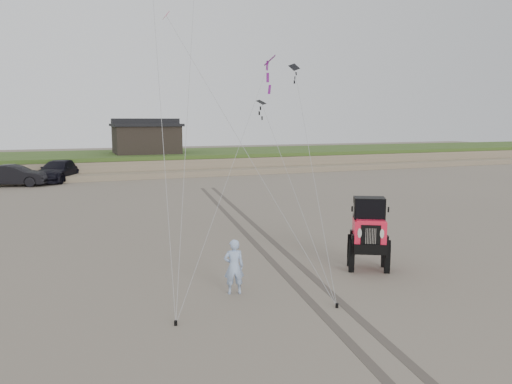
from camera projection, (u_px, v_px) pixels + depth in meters
ground at (290, 298)px, 13.95m from camera, size 160.00×160.00×0.00m
dune_ridge at (125, 163)px, 48.39m from camera, size 160.00×14.25×1.73m
cabin at (146, 138)px, 48.30m from camera, size 6.40×5.40×3.35m
truck_b at (14, 175)px, 37.44m from camera, size 5.16×3.01×1.61m
truck_c at (58, 171)px, 40.45m from camera, size 4.58×6.27×1.69m
jeep at (369, 242)px, 16.47m from camera, size 4.41×5.64×1.93m
man at (234, 267)px, 14.24m from camera, size 0.64×0.48×1.60m
kite_flock at (241, 17)px, 22.50m from camera, size 7.62×6.59×9.60m
stake_main at (176, 323)px, 12.12m from camera, size 0.08×0.08×0.12m
stake_aux at (337, 306)px, 13.26m from camera, size 0.08×0.08×0.12m
tire_tracks at (254, 233)px, 22.04m from camera, size 5.22×29.74×0.01m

